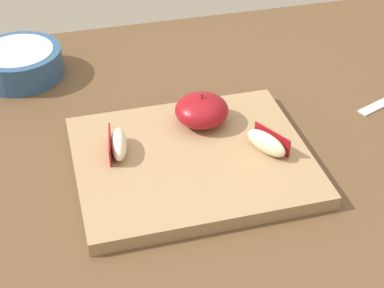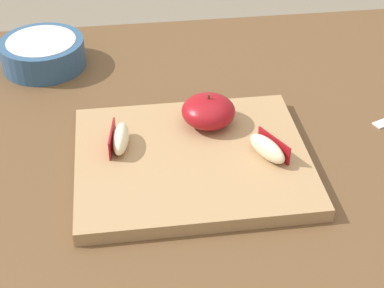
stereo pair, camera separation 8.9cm
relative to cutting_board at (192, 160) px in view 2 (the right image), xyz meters
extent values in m
cube|color=brown|center=(0.06, 0.07, -0.03)|extent=(1.12, 0.85, 0.03)
cube|color=#A37F56|center=(0.00, 0.00, 0.00)|extent=(0.34, 0.29, 0.02)
ellipsoid|color=maroon|center=(0.04, 0.08, 0.03)|extent=(0.08, 0.08, 0.05)
cylinder|color=#4C3319|center=(0.04, 0.08, 0.06)|extent=(0.00, 0.00, 0.01)
ellipsoid|color=beige|center=(0.11, -0.02, 0.03)|extent=(0.05, 0.07, 0.03)
cube|color=maroon|center=(0.12, -0.01, 0.03)|extent=(0.03, 0.06, 0.03)
ellipsoid|color=beige|center=(-0.10, 0.03, 0.03)|extent=(0.03, 0.07, 0.03)
cube|color=maroon|center=(-0.12, 0.03, 0.03)|extent=(0.01, 0.07, 0.03)
cylinder|color=#2D517A|center=(-0.24, 0.34, 0.02)|extent=(0.16, 0.16, 0.05)
cylinder|color=white|center=(-0.24, 0.34, 0.02)|extent=(0.13, 0.13, 0.04)
camera|label=1|loc=(-0.18, -0.69, 0.57)|focal=57.33mm
camera|label=2|loc=(-0.10, -0.71, 0.57)|focal=57.33mm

